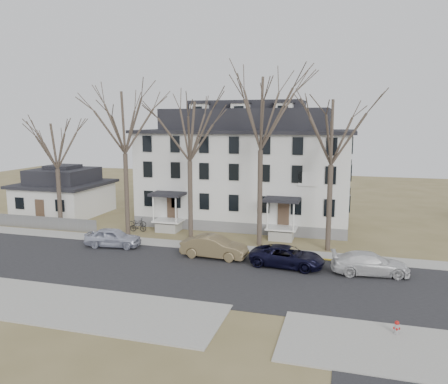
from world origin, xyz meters
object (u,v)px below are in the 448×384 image
(small_house, at_px, (64,194))
(tree_bungalow, at_px, (56,143))
(tree_center, at_px, (261,108))
(car_navy, at_px, (287,257))
(car_silver, at_px, (113,238))
(tree_far_left, at_px, (124,118))
(car_white, at_px, (370,264))
(car_tan, at_px, (214,247))
(bicycle_right, at_px, (138,227))
(bicycle_left, at_px, (137,223))
(fire_hydrant, at_px, (397,328))
(tree_mid_left, at_px, (189,127))
(boarding_house, at_px, (247,169))
(tree_mid_right, at_px, (332,128))

(small_house, bearing_deg, tree_bungalow, -57.16)
(tree_center, height_order, car_navy, tree_center)
(small_house, distance_m, car_silver, 15.54)
(tree_far_left, height_order, car_white, tree_far_left)
(small_house, xyz_separation_m, car_silver, (11.75, -10.06, -1.48))
(small_house, relative_size, tree_far_left, 0.63)
(car_tan, bearing_deg, bicycle_right, 61.84)
(car_tan, distance_m, bicycle_left, 12.10)
(car_navy, xyz_separation_m, fire_hydrant, (6.37, -8.49, -0.34))
(tree_mid_left, height_order, car_navy, tree_mid_left)
(tree_bungalow, bearing_deg, tree_center, 0.00)
(tree_bungalow, bearing_deg, boarding_house, 27.01)
(tree_center, xyz_separation_m, tree_mid_right, (5.50, 0.00, -1.48))
(tree_mid_left, height_order, bicycle_left, tree_mid_left)
(bicycle_right, distance_m, fire_hydrant, 25.42)
(tree_mid_left, bearing_deg, car_white, -18.85)
(boarding_house, distance_m, car_white, 18.00)
(fire_hydrant, bearing_deg, bicycle_left, 143.63)
(boarding_house, relative_size, bicycle_left, 11.87)
(bicycle_left, bearing_deg, tree_mid_right, -109.57)
(tree_bungalow, bearing_deg, car_white, -10.19)
(small_house, xyz_separation_m, bicycle_left, (10.57, -3.56, -1.79))
(tree_far_left, bearing_deg, car_white, -13.56)
(boarding_house, bearing_deg, tree_bungalow, -152.99)
(car_silver, height_order, bicycle_right, car_silver)
(tree_center, bearing_deg, car_white, -30.27)
(car_navy, distance_m, bicycle_right, 15.71)
(boarding_house, height_order, tree_far_left, tree_far_left)
(tree_far_left, xyz_separation_m, fire_hydrant, (21.32, -13.38, -9.97))
(tree_far_left, distance_m, car_navy, 18.44)
(tree_mid_right, relative_size, bicycle_right, 8.20)
(tree_far_left, bearing_deg, car_tan, -24.64)
(small_house, xyz_separation_m, tree_bungalow, (4.00, -6.20, 5.87))
(car_tan, bearing_deg, bicycle_left, 57.74)
(small_house, height_order, car_tan, small_house)
(boarding_house, distance_m, car_navy, 15.08)
(bicycle_left, height_order, bicycle_right, bicycle_right)
(boarding_house, height_order, car_navy, boarding_house)
(car_navy, bearing_deg, tree_far_left, 77.91)
(tree_center, distance_m, car_tan, 11.44)
(car_tan, height_order, bicycle_right, car_tan)
(boarding_house, bearing_deg, tree_center, -69.80)
(car_tan, xyz_separation_m, bicycle_right, (-9.02, 5.44, -0.35))
(tree_mid_left, xyz_separation_m, fire_hydrant, (15.32, -13.38, -9.23))
(tree_mid_right, xyz_separation_m, car_white, (2.95, -4.93, -8.87))
(boarding_house, relative_size, tree_center, 1.41)
(small_house, relative_size, car_tan, 1.76)
(boarding_house, relative_size, car_silver, 4.64)
(car_navy, bearing_deg, tree_bungalow, 83.46)
(tree_center, relative_size, car_silver, 3.28)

